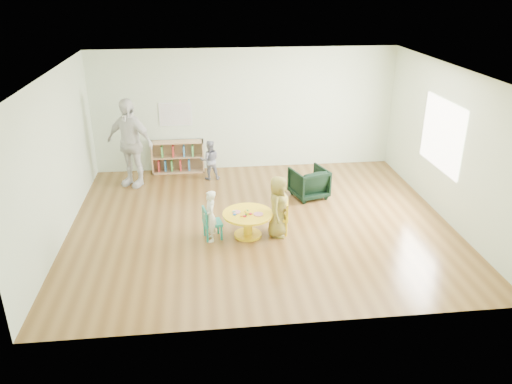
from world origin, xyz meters
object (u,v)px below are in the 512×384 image
Objects in this scene: child_right at (278,206)px; adult_caretaker at (130,143)px; bookshelf at (177,157)px; toddler at (210,160)px; armchair at (309,183)px; activity_table at (248,220)px; kid_chair_left at (210,222)px; kid_chair_right at (282,216)px; child_left at (210,216)px.

adult_caretaker reaches higher than child_right.
toddler is at bearing -36.87° from bookshelf.
child_right is at bearing -61.08° from bookshelf.
child_right is at bearing 42.90° from armchair.
kid_chair_left is (-0.66, -0.02, 0.01)m from activity_table.
armchair is 1.83m from child_right.
child_right reaches higher than armchair.
kid_chair_right is 3.00m from toddler.
adult_caretaker is at bearing -34.09° from armchair.
kid_chair_right is 0.26m from child_right.
kid_chair_right is 0.50× the size of bookshelf.
bookshelf is 1.33× the size of toddler.
toddler is (0.07, 2.87, -0.01)m from child_left.
armchair is 3.92m from adult_caretaker.
toddler reaches higher than activity_table.
child_right is (1.19, -0.01, 0.24)m from kid_chair_left.
kid_chair_right is at bearing 4.10° from activity_table.
bookshelf is (-1.94, 3.30, 0.04)m from kid_chair_right.
activity_table is 1.52× the size of kid_chair_left.
activity_table is 1.47× the size of kid_chair_right.
kid_chair_left is at bearing 102.24° from kid_chair_right.
toddler is (0.74, -0.56, 0.09)m from bookshelf.
bookshelf is at bearing -50.67° from armchair.
bookshelf is 0.62× the size of adult_caretaker.
kid_chair_left is 0.16m from child_left.
activity_table is 0.74× the size of bookshelf.
child_right is 1.23× the size of toddler.
armchair is (2.09, 1.58, 0.00)m from kid_chair_left.
toddler is 1.78m from adult_caretaker.
armchair is at bearing 123.63° from child_left.
bookshelf is (-1.33, 3.35, 0.06)m from activity_table.
kid_chair_left is at bearing -179.08° from child_left.
toddler is at bearing 43.01° from child_right.
kid_chair_right is at bearing -12.88° from adult_caretaker.
kid_chair_right reaches higher than activity_table.
adult_caretaker is at bearing 57.38° from kid_chair_right.
activity_table is at bearing -20.12° from adult_caretaker.
child_left reaches higher than activity_table.
toddler is at bearing 101.93° from activity_table.
bookshelf reaches higher than kid_chair_right.
child_left is at bearing 105.20° from kid_chair_right.
kid_chair_right is at bearing 44.03° from armchair.
child_left is 1.02× the size of toddler.
adult_caretaker is (-2.90, 2.60, 0.64)m from kid_chair_right.
child_right reaches higher than toddler.
adult_caretaker is at bearing 2.03° from toddler.
toddler reaches higher than kid_chair_right.
child_right is at bearing 109.04° from toddler.
armchair is 2.37m from toddler.
kid_chair_right is 0.31× the size of adult_caretaker.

